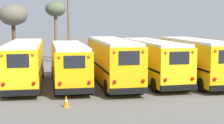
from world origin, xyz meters
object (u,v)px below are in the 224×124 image
school_bus_2 (112,60)px  traffic_cone (66,101)px  bare_tree_0 (56,11)px  bare_tree_1 (13,16)px  school_bus_1 (69,63)px  utility_pole (69,21)px  school_bus_0 (25,62)px  school_bus_3 (152,60)px  school_bus_4 (195,59)px

school_bus_2 → traffic_cone: (-3.67, -6.34, -1.49)m
bare_tree_0 → bare_tree_1: bare_tree_0 is taller
school_bus_1 → utility_pole: 12.67m
school_bus_0 → traffic_cone: school_bus_0 is taller
school_bus_3 → traffic_cone: size_ratio=15.40×
bare_tree_0 → school_bus_3: bearing=-68.7°
school_bus_3 → bare_tree_1: bearing=128.4°
school_bus_0 → bare_tree_1: bare_tree_1 is taller
school_bus_1 → utility_pole: size_ratio=1.03×
school_bus_4 → traffic_cone: size_ratio=14.67×
school_bus_3 → utility_pole: (-5.78, 11.92, 2.99)m
school_bus_1 → utility_pole: bearing=87.3°
school_bus_3 → bare_tree_1: 19.41m
traffic_cone → school_bus_2: bearing=59.9°
school_bus_2 → bare_tree_0: bearing=101.9°
school_bus_4 → utility_pole: bearing=125.4°
school_bus_2 → traffic_cone: 7.48m
school_bus_3 → school_bus_4: 3.25m
utility_pole → traffic_cone: 19.15m
bare_tree_1 → traffic_cone: size_ratio=9.89×
utility_pole → bare_tree_1: (-6.08, 3.04, 0.55)m
school_bus_4 → bare_tree_0: (-10.27, 18.89, 4.13)m
school_bus_1 → bare_tree_1: size_ratio=1.43×
bare_tree_0 → traffic_cone: 25.53m
school_bus_0 → traffic_cone: size_ratio=14.87×
utility_pole → school_bus_2: bearing=-78.0°
bare_tree_0 → traffic_cone: bearing=-89.4°
school_bus_3 → bare_tree_1: (-11.85, 14.96, 3.54)m
school_bus_2 → school_bus_3: bearing=6.3°
school_bus_1 → bare_tree_0: size_ratio=1.32×
bare_tree_0 → school_bus_2: bearing=-78.1°
utility_pole → bare_tree_0: size_ratio=1.29×
school_bus_3 → school_bus_1: bearing=-176.7°
school_bus_2 → utility_pole: bearing=102.0°
school_bus_1 → school_bus_4: size_ratio=0.96×
utility_pole → bare_tree_0: bearing=101.8°
bare_tree_1 → school_bus_2: bearing=-60.5°
school_bus_0 → school_bus_3: bearing=-0.7°
school_bus_2 → bare_tree_1: bare_tree_1 is taller
bare_tree_1 → school_bus_1: bearing=-70.3°
school_bus_0 → utility_pole: utility_pole is taller
school_bus_3 → bare_tree_0: 19.99m
school_bus_3 → utility_pole: 13.58m
school_bus_0 → bare_tree_0: (2.45, 18.10, 4.19)m
school_bus_3 → school_bus_4: school_bus_4 is taller
school_bus_0 → school_bus_4: 12.74m
school_bus_2 → school_bus_0: bearing=175.8°
school_bus_4 → utility_pole: size_ratio=1.07×
school_bus_0 → school_bus_1: 3.22m
school_bus_1 → traffic_cone: 6.49m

